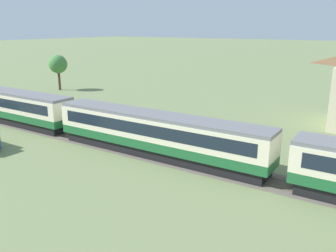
% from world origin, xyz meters
% --- Properties ---
extents(passenger_train, '(111.50, 3.04, 3.90)m').
position_xyz_m(passenger_train, '(-34.34, 1.67, 2.17)').
color(passenger_train, '#1E6033').
rests_on(passenger_train, ground_plane).
extents(railway_track, '(163.59, 3.60, 0.04)m').
position_xyz_m(railway_track, '(-34.50, 1.67, 0.01)').
color(railway_track, '#665B51').
rests_on(railway_track, ground_plane).
extents(yard_tree_0, '(3.29, 3.29, 6.36)m').
position_xyz_m(yard_tree_0, '(-69.20, 20.32, 4.66)').
color(yard_tree_0, '#4C3823').
rests_on(yard_tree_0, ground_plane).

